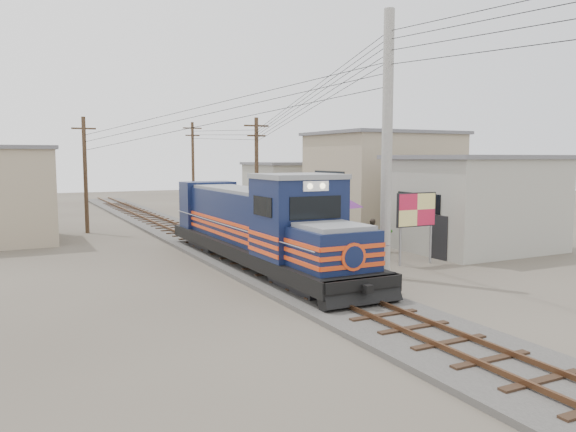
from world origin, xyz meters
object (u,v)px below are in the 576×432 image
billboard (416,212)px  vendor (372,236)px  locomotive (258,227)px  market_umbrella (340,201)px

billboard → vendor: 3.44m
locomotive → market_umbrella: bearing=25.2°
market_umbrella → vendor: market_umbrella is taller
vendor → locomotive: bearing=2.1°
locomotive → vendor: locomotive is taller
market_umbrella → vendor: 2.62m
vendor → billboard: bearing=87.8°
market_umbrella → locomotive: bearing=-154.8°
locomotive → vendor: bearing=5.7°
locomotive → market_umbrella: 6.27m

